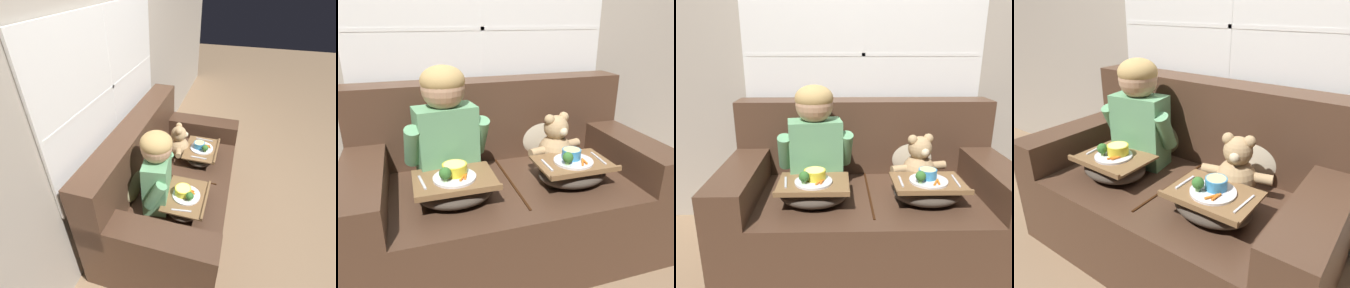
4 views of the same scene
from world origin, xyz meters
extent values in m
plane|color=#8E7051|center=(0.00, 0.00, 0.00)|extent=(14.00, 14.00, 0.00)
cube|color=#A89E8E|center=(0.00, 0.58, 1.30)|extent=(8.00, 0.05, 2.60)
cube|color=white|center=(0.00, 0.53, 1.28)|extent=(1.71, 0.02, 1.15)
cube|color=black|center=(0.00, 0.54, 1.28)|extent=(1.66, 0.01, 1.10)
cube|color=white|center=(0.00, 0.53, 1.28)|extent=(0.02, 0.02, 1.10)
cube|color=white|center=(0.00, 0.53, 1.28)|extent=(1.66, 0.02, 0.02)
cube|color=#4C3323|center=(0.00, 0.00, 0.24)|extent=(1.75, 0.96, 0.47)
cube|color=#4C3323|center=(0.00, 0.37, 0.73)|extent=(1.75, 0.22, 0.51)
cube|color=#4C3323|center=(-0.77, 0.00, 0.57)|extent=(0.22, 0.96, 0.19)
cube|color=#4C3323|center=(0.77, 0.00, 0.57)|extent=(0.22, 0.96, 0.19)
cube|color=#32190A|center=(0.00, -0.02, 0.47)|extent=(0.01, 0.70, 0.01)
ellipsoid|color=tan|center=(-0.33, 0.30, 0.64)|extent=(0.36, 0.17, 0.37)
ellipsoid|color=#C1B293|center=(0.33, 0.30, 0.64)|extent=(0.35, 0.17, 0.36)
cube|color=#66A370|center=(-0.33, 0.06, 0.69)|extent=(0.35, 0.22, 0.44)
sphere|color=tan|center=(-0.33, 0.06, 1.00)|extent=(0.23, 0.23, 0.23)
ellipsoid|color=tan|center=(-0.33, 0.06, 1.04)|extent=(0.23, 0.23, 0.16)
cylinder|color=#66A370|center=(-0.51, 0.02, 0.72)|extent=(0.11, 0.18, 0.24)
cylinder|color=#66A370|center=(-0.14, 0.07, 0.72)|extent=(0.11, 0.18, 0.24)
sphere|color=tan|center=(0.33, 0.06, 0.57)|extent=(0.21, 0.21, 0.21)
sphere|color=tan|center=(0.33, 0.06, 0.73)|extent=(0.15, 0.15, 0.15)
sphere|color=tan|center=(0.28, 0.05, 0.78)|extent=(0.06, 0.06, 0.06)
sphere|color=tan|center=(0.38, 0.08, 0.78)|extent=(0.06, 0.06, 0.06)
sphere|color=beige|center=(0.34, 0.00, 0.72)|extent=(0.05, 0.05, 0.05)
sphere|color=black|center=(0.35, -0.01, 0.72)|extent=(0.02, 0.02, 0.02)
cylinder|color=tan|center=(0.20, 0.03, 0.59)|extent=(0.11, 0.08, 0.05)
cylinder|color=tan|center=(0.46, 0.10, 0.59)|extent=(0.11, 0.08, 0.05)
cylinder|color=tan|center=(0.31, -0.05, 0.50)|extent=(0.07, 0.10, 0.05)
cylinder|color=tan|center=(0.40, -0.03, 0.50)|extent=(0.07, 0.10, 0.05)
ellipsoid|color=#473D33|center=(-0.33, -0.17, 0.53)|extent=(0.39, 0.31, 0.11)
cube|color=brown|center=(-0.33, -0.17, 0.59)|extent=(0.40, 0.32, 0.01)
cube|color=brown|center=(-0.33, -0.32, 0.61)|extent=(0.40, 0.02, 0.02)
cylinder|color=silver|center=(-0.33, -0.17, 0.60)|extent=(0.21, 0.21, 0.01)
cylinder|color=yellow|center=(-0.32, -0.14, 0.64)|extent=(0.12, 0.12, 0.05)
cylinder|color=#E5D189|center=(-0.32, -0.14, 0.66)|extent=(0.11, 0.11, 0.01)
sphere|color=#38702D|center=(-0.38, -0.20, 0.65)|extent=(0.06, 0.06, 0.06)
cylinder|color=#7A9E56|center=(-0.38, -0.20, 0.62)|extent=(0.02, 0.02, 0.03)
cylinder|color=orange|center=(-0.30, -0.20, 0.62)|extent=(0.04, 0.06, 0.01)
cylinder|color=orange|center=(-0.28, -0.19, 0.62)|extent=(0.03, 0.05, 0.01)
cube|color=silver|center=(-0.49, -0.17, 0.60)|extent=(0.03, 0.14, 0.01)
ellipsoid|color=#473D33|center=(0.33, -0.17, 0.53)|extent=(0.39, 0.30, 0.11)
cube|color=brown|center=(0.33, -0.17, 0.59)|extent=(0.41, 0.31, 0.01)
cube|color=brown|center=(0.33, -0.31, 0.61)|extent=(0.41, 0.02, 0.02)
cylinder|color=silver|center=(0.33, -0.17, 0.60)|extent=(0.22, 0.22, 0.01)
cylinder|color=#3889C1|center=(0.33, -0.14, 0.64)|extent=(0.10, 0.10, 0.05)
cylinder|color=#E5D189|center=(0.33, -0.14, 0.66)|extent=(0.09, 0.09, 0.01)
sphere|color=#38702D|center=(0.27, -0.21, 0.65)|extent=(0.06, 0.06, 0.06)
cylinder|color=#7A9E56|center=(0.27, -0.21, 0.62)|extent=(0.02, 0.02, 0.03)
cylinder|color=orange|center=(0.35, -0.22, 0.62)|extent=(0.04, 0.07, 0.01)
cylinder|color=orange|center=(0.37, -0.21, 0.62)|extent=(0.02, 0.06, 0.01)
cube|color=silver|center=(0.17, -0.17, 0.60)|extent=(0.01, 0.14, 0.01)
cube|color=silver|center=(0.49, -0.17, 0.60)|extent=(0.02, 0.17, 0.01)
camera|label=1|loc=(-1.75, -0.44, 2.05)|focal=28.00mm
camera|label=2|loc=(-0.52, -1.63, 1.34)|focal=35.00mm
camera|label=3|loc=(-0.19, -1.88, 1.36)|focal=35.00mm
camera|label=4|loc=(0.97, -1.30, 1.40)|focal=35.00mm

